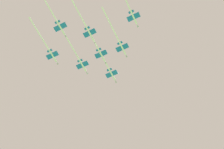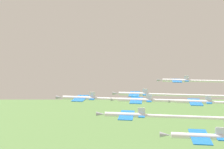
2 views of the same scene
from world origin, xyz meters
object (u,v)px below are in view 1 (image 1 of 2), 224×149
Objects in this scene: jet_lead at (105,62)px; jet_port_inner at (78,57)px; jet_starboard_outer at (47,47)px; jet_port_trail at (82,19)px; jet_starboard_inner at (118,39)px; jet_port_outer at (94,41)px; jet_center_rear at (127,3)px; jet_starboard_trail at (55,18)px.

jet_lead is 1.22× the size of jet_port_inner.
jet_port_trail is (-21.61, 23.84, -0.22)m from jet_starboard_outer.
jet_port_inner is 31.45m from jet_starboard_inner.
jet_lead is at bearing 141.15° from jet_starboard_inner.
jet_lead is 0.97× the size of jet_port_outer.
jet_starboard_outer reaches higher than jet_starboard_inner.
jet_center_rear is at bearing -3.40° from jet_starboard_outer.
jet_center_rear is at bearing 5.74° from jet_port_trail.
jet_lead is 34.80m from jet_port_trail.
jet_port_inner is at bearing 160.52° from jet_port_outer.
jet_starboard_inner is 24.79m from jet_center_rear.
jet_port_trail is at bearing -12.38° from jet_starboard_outer.
jet_lead reaches higher than jet_port_outer.
jet_port_outer is 32.99m from jet_starboard_outer.
jet_port_outer is at bearing 17.70° from jet_starboard_outer.
jet_starboard_trail is (38.23, 26.62, -0.88)m from jet_lead.
jet_center_rear is at bearing -22.29° from jet_port_inner.
jet_port_inner is 0.80× the size of jet_port_outer.
jet_center_rear is (-1.80, 24.58, 2.68)m from jet_starboard_inner.
jet_starboard_trail is (18.28, 25.70, -0.39)m from jet_port_inner.
jet_center_rear reaches higher than jet_starboard_outer.
jet_starboard_trail is (43.69, 7.20, 0.57)m from jet_starboard_inner.
jet_port_inner is 1.01× the size of jet_starboard_outer.
jet_port_trail is at bearing 29.95° from jet_starboard_trail.
jet_starboard_inner is at bearing 54.64° from jet_port_trail.
jet_port_inner is at bearing 124.95° from jet_port_trail.
jet_port_outer is (-9.58, 13.64, 0.36)m from jet_port_inner.
jet_lead is 1.21× the size of jet_starboard_trail.
jet_starboard_trail is (27.87, 12.06, -0.75)m from jet_port_outer.
jet_lead is at bearing 90.00° from jet_port_trail.
jet_center_rear is (-27.21, 43.08, 1.72)m from jet_port_inner.
jet_starboard_outer reaches higher than jet_port_outer.
jet_starboard_inner is at bearing 129.62° from jet_center_rear.
jet_starboard_inner is 0.83× the size of jet_center_rear.
jet_port_inner is 0.98× the size of jet_starboard_inner.
jet_port_inner is at bearing 44.76° from jet_starboard_outer.
jet_lead is 17.87m from jet_port_outer.
jet_port_outer is 1.26× the size of jet_starboard_outer.
jet_port_outer reaches higher than jet_starboard_inner.
jet_port_outer reaches higher than jet_port_inner.
jet_starboard_inner is at bearing -38.85° from jet_lead.
jet_port_trail reaches higher than jet_port_outer.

